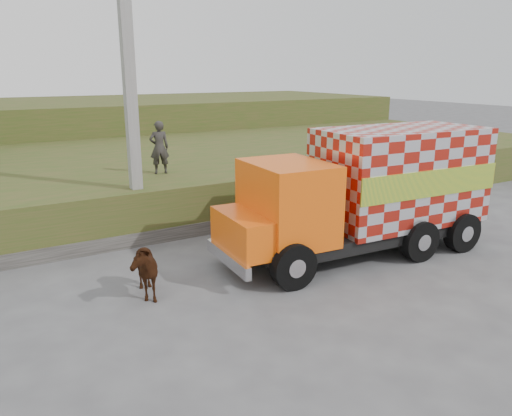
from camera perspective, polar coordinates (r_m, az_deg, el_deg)
ground at (r=11.19m, az=-0.86°, el=-9.37°), size 120.00×120.00×0.00m
embankment at (r=19.89m, az=-15.27°, el=3.46°), size 40.00×12.00×1.50m
embankment_far at (r=31.41m, az=-21.34°, el=8.57°), size 40.00×12.00×3.00m
retaining_strip at (r=14.12m, az=-16.57°, el=-3.79°), size 16.00×0.50×0.40m
utility_pole at (r=14.04m, az=-14.18°, el=12.46°), size 1.20×0.30×8.00m
cargo_truck at (r=13.27m, az=12.85°, el=1.90°), size 7.42×2.90×3.25m
cow at (r=10.99m, az=-13.05°, el=-6.70°), size 0.83×1.55×1.25m
pedestrian at (r=16.20m, az=-10.99°, el=6.81°), size 0.67×0.50×1.68m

